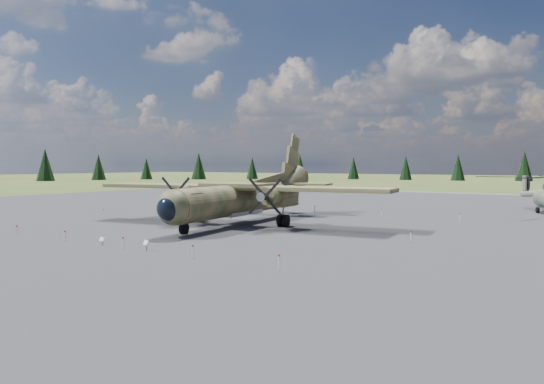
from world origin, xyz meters
The scene contains 7 objects.
ground centered at (0.00, 0.00, 0.00)m, with size 500.00×500.00×0.00m, color #59632C.
apron centered at (0.00, 10.00, 0.00)m, with size 120.00×120.00×0.04m, color slate.
transport_plane centered at (-0.66, 3.08, 2.75)m, with size 29.14×26.31×9.59m.
info_placard_left centered at (-0.39, -13.22, 0.43)m, with size 0.41×0.18×0.64m.
info_placard_right centered at (3.57, -12.98, 0.47)m, with size 0.48×0.29×0.70m.
barrier_fence centered at (-0.46, -0.08, 0.51)m, with size 33.12×29.62×0.85m.
treeline centered at (6.32, 3.01, 4.81)m, with size 307.83×316.71×10.98m.
Camera 1 is at (28.75, -36.68, 5.56)m, focal length 35.00 mm.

